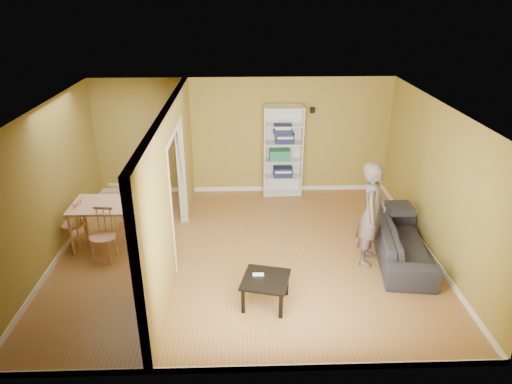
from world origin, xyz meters
TOP-DOWN VIEW (x-y plane):
  - room_shell at (0.00, 0.00)m, footprint 6.50×6.50m
  - partition at (-1.20, 0.00)m, footprint 0.22×5.50m
  - wall_speaker at (1.50, 2.69)m, footprint 0.10×0.10m
  - sofa at (2.70, -0.24)m, footprint 2.20×1.18m
  - person at (2.09, -0.30)m, footprint 0.94×0.85m
  - bookshelf at (0.87, 2.61)m, footprint 0.85×0.37m
  - paper_box_navy_a at (0.88, 2.56)m, footprint 0.42×0.27m
  - paper_box_teal at (0.80, 2.56)m, footprint 0.45×0.29m
  - paper_box_navy_b at (0.90, 2.56)m, footprint 0.40×0.26m
  - paper_box_navy_c at (0.85, 2.56)m, footprint 0.40×0.26m
  - coffee_table at (0.29, -1.41)m, footprint 0.66×0.66m
  - game_controller at (0.18, -1.33)m, footprint 0.16×0.04m
  - dining_table at (-2.42, 0.43)m, footprint 1.29×0.86m
  - chair_left at (-3.09, 0.40)m, footprint 0.46×0.46m
  - chair_near at (-2.42, -0.11)m, footprint 0.48×0.48m
  - chair_far at (-2.32, 1.09)m, footprint 0.52×0.52m

SIDE VIEW (x-z plane):
  - coffee_table at x=0.29m, z-range 0.15..0.59m
  - sofa at x=2.70m, z-range 0.00..0.80m
  - game_controller at x=0.18m, z-range 0.44..0.47m
  - chair_left at x=-3.09m, z-range 0.00..0.91m
  - chair_near at x=-2.42m, z-range 0.00..0.94m
  - chair_far at x=-2.32m, z-range 0.00..0.98m
  - paper_box_navy_a at x=0.88m, z-range 0.43..0.64m
  - dining_table at x=-2.42m, z-range 0.32..1.13m
  - paper_box_teal at x=0.80m, z-range 0.82..1.05m
  - bookshelf at x=0.87m, z-range 0.00..2.02m
  - person at x=2.09m, z-range 0.00..2.11m
  - room_shell at x=0.00m, z-range -1.95..4.55m
  - partition at x=-1.20m, z-range 0.00..2.60m
  - paper_box_navy_b at x=0.90m, z-range 1.22..1.42m
  - paper_box_navy_c at x=0.85m, z-range 1.42..1.63m
  - wall_speaker at x=1.50m, z-range 1.85..1.95m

